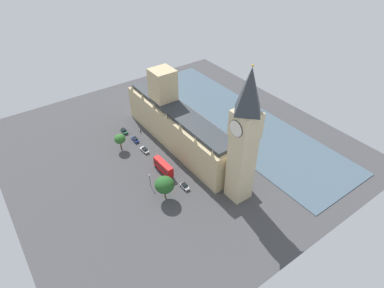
{
  "coord_description": "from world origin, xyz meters",
  "views": [
    {
      "loc": [
        61.22,
        96.87,
        87.46
      ],
      "look_at": [
        1.0,
        13.28,
        9.34
      ],
      "focal_mm": 30.87,
      "sensor_mm": 36.0,
      "label": 1
    }
  ],
  "objects": [
    {
      "name": "car_dark_green_opposite_hall",
      "position": [
        13.94,
        -22.14,
        0.89
      ],
      "size": [
        2.01,
        4.57,
        1.74
      ],
      "rotation": [
        0.0,
        0.0,
        -0.02
      ],
      "color": "#19472D",
      "rests_on": "ground"
    },
    {
      "name": "car_silver_by_river_gate",
      "position": [
        11.89,
        23.72,
        0.89
      ],
      "size": [
        1.94,
        4.1,
        1.74
      ],
      "rotation": [
        0.0,
        0.0,
        -0.0
      ],
      "color": "#B7B7BC",
      "rests_on": "ground"
    },
    {
      "name": "street_lamp_near_tower",
      "position": [
        21.63,
        15.17,
        3.97
      ],
      "size": [
        0.56,
        0.56,
        5.59
      ],
      "color": "black",
      "rests_on": "ground"
    },
    {
      "name": "plane_tree_far_end",
      "position": [
        20.5,
        -11.66,
        5.31
      ],
      "size": [
        4.73,
        4.73,
        7.36
      ],
      "color": "brown",
      "rests_on": "ground"
    },
    {
      "name": "ground_plane",
      "position": [
        0.0,
        0.0,
        0.0
      ],
      "size": [
        135.78,
        135.78,
        0.0
      ],
      "primitive_type": "plane",
      "color": "#424244"
    },
    {
      "name": "pedestrian_leading",
      "position": [
        7.69,
        -18.1,
        0.68
      ],
      "size": [
        0.54,
        0.62,
        1.52
      ],
      "rotation": [
        0.0,
        0.0,
        2.79
      ],
      "color": "black",
      "rests_on": "ground"
    },
    {
      "name": "double_decker_bus_trailing",
      "position": [
        13.46,
        11.44,
        2.63
      ],
      "size": [
        2.91,
        10.57,
        4.75
      ],
      "rotation": [
        0.0,
        0.0,
        3.17
      ],
      "color": "red",
      "rests_on": "ground"
    },
    {
      "name": "plane_tree_kerbside",
      "position": [
        20.32,
        23.6,
        6.28
      ],
      "size": [
        6.97,
        6.97,
        9.26
      ],
      "color": "brown",
      "rests_on": "ground"
    },
    {
      "name": "river_thames",
      "position": [
        -34.5,
        0.0,
        0.12
      ],
      "size": [
        35.83,
        122.2,
        0.25
      ],
      "primitive_type": "cube",
      "color": "#475B6B",
      "rests_on": "ground"
    },
    {
      "name": "car_white_midblock",
      "position": [
        13.25,
        -4.19,
        0.89
      ],
      "size": [
        2.12,
        4.67,
        1.74
      ],
      "rotation": [
        0.0,
        0.0,
        3.2
      ],
      "color": "silver",
      "rests_on": "ground"
    },
    {
      "name": "car_blue_under_trees",
      "position": [
        12.93,
        -13.4,
        0.89
      ],
      "size": [
        2.04,
        4.71,
        1.74
      ],
      "rotation": [
        0.0,
        0.0,
        3.1
      ],
      "color": "navy",
      "rests_on": "ground"
    },
    {
      "name": "clock_tower",
      "position": [
        -1.64,
        37.92,
        26.17
      ],
      "size": [
        8.03,
        8.03,
        50.65
      ],
      "color": "#CCBA8E",
      "rests_on": "ground"
    },
    {
      "name": "parliament_building",
      "position": [
        -1.99,
        -1.83,
        9.46
      ],
      "size": [
        13.42,
        65.78,
        30.53
      ],
      "color": "tan",
      "rests_on": "ground"
    }
  ]
}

